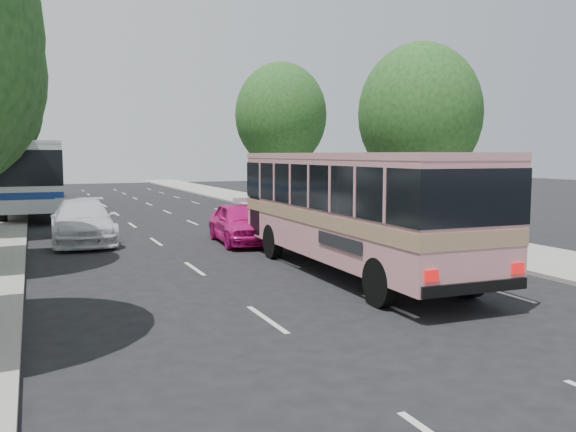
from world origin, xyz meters
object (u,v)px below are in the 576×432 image
pink_taxi (241,223)px  white_pickup (83,222)px  pink_bus (352,199)px  tour_coach_front (30,171)px  tour_coach_rear (31,173)px

pink_taxi → white_pickup: white_pickup is taller
pink_taxi → white_pickup: bearing=160.9°
pink_bus → pink_taxi: pink_bus is taller
tour_coach_front → pink_bus: bearing=-69.3°
tour_coach_front → tour_coach_rear: tour_coach_front is taller
pink_taxi → tour_coach_rear: size_ratio=0.42×
white_pickup → tour_coach_front: bearing=99.5°
pink_taxi → tour_coach_front: (-7.30, 15.17, 1.63)m
pink_bus → tour_coach_rear: (-8.26, 34.77, -0.19)m
tour_coach_front → tour_coach_rear: bearing=89.8°
tour_coach_front → tour_coach_rear: size_ratio=1.23×
tour_coach_front → tour_coach_rear: (0.06, 12.78, -0.48)m
white_pickup → pink_taxi: bearing=-22.2°
pink_bus → tour_coach_front: 23.51m
tour_coach_front → pink_taxi: bearing=-64.3°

